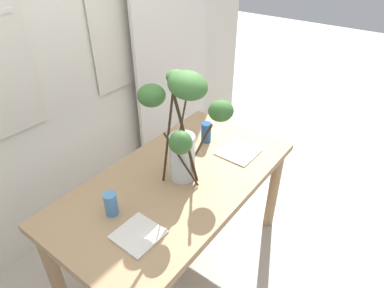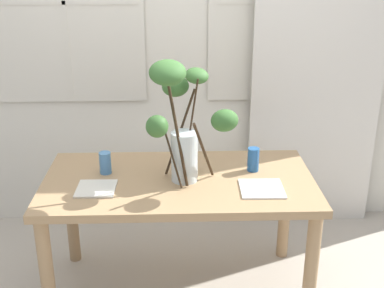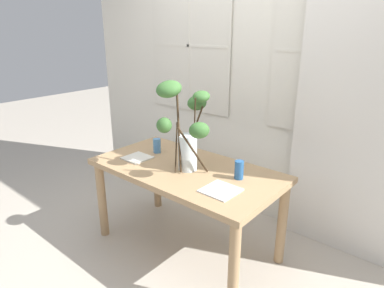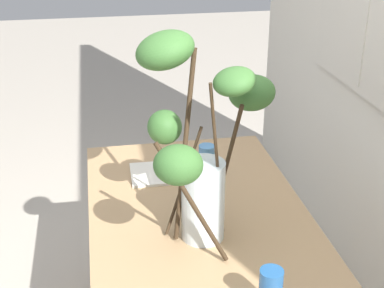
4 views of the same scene
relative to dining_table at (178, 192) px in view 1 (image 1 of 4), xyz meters
The scene contains 9 objects.
ground 0.62m from the dining_table, ahead, with size 14.00×14.00×0.00m, color #B7AD9E.
back_wall_with_windows 1.28m from the dining_table, 90.00° to the left, with size 4.26×0.14×2.97m.
curtain_sheer_side 1.40m from the dining_table, 40.05° to the left, with size 0.89×0.03×2.57m, color silver.
dining_table is the anchor object (origin of this frame).
vase_with_branches 0.45m from the dining_table, 51.01° to the right, with size 0.52×0.49×0.70m.
drinking_glass_blue_left 0.45m from the dining_table, 167.86° to the left, with size 0.07×0.07×0.12m, color #4C84BC.
drinking_glass_blue_right 0.46m from the dining_table, 12.57° to the left, with size 0.07×0.07×0.14m, color #235693.
plate_square_left 0.46m from the dining_table, 164.78° to the right, with size 0.20×0.20×0.01m, color silver.
plate_square_right 0.47m from the dining_table, 18.68° to the right, with size 0.23×0.23×0.01m, color white.
Camera 1 is at (-1.13, -0.95, 1.93)m, focal length 31.27 mm.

